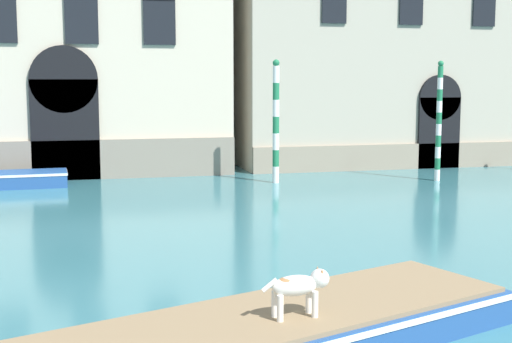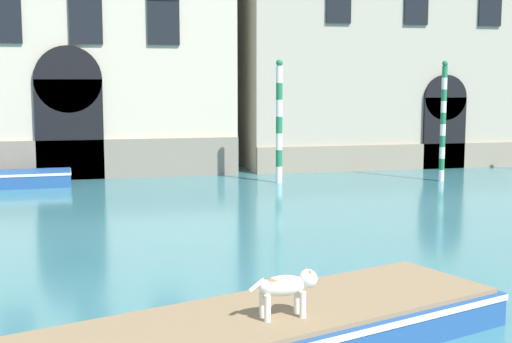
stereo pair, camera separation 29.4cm
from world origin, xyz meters
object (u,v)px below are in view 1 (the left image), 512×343
Objects in this scene: dog_on_deck at (300,286)px; mooring_pole_0 at (439,121)px; boat_foreground at (277,331)px; mooring_pole_3 at (276,121)px.

mooring_pole_0 reaches higher than dog_on_deck.
mooring_pole_0 is at bearing 35.51° from boat_foreground.
mooring_pole_3 reaches higher than dog_on_deck.
dog_on_deck is 0.22× the size of mooring_pole_0.
mooring_pole_0 is (9.30, 13.88, 1.14)m from dog_on_deck.
dog_on_deck is 15.23m from mooring_pole_3.
boat_foreground is 1.73× the size of mooring_pole_3.
mooring_pole_0 is at bearing 50.06° from dog_on_deck.
mooring_pole_3 reaches higher than mooring_pole_0.
boat_foreground is 0.71m from dog_on_deck.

